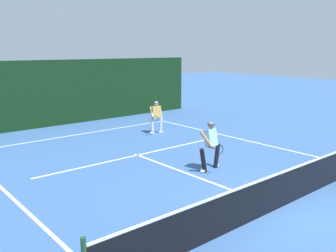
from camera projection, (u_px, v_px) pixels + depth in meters
The scene contains 9 objects.
ground_plane at pixel (279, 208), 9.37m from camera, with size 80.00×80.00×0.00m, color #39619A.
court_line_baseline_far at pixel (81, 134), 17.48m from camera, with size 10.02×0.10×0.01m, color white.
court_line_service at pixel (138, 155), 14.02m from camera, with size 8.17×0.10×0.01m, color white.
court_line_centre at pixel (192, 175), 11.77m from camera, with size 0.10×6.40×0.01m, color white.
tennis_net at pixel (281, 189), 9.27m from camera, with size 10.98×0.09×1.10m.
player_near at pixel (211, 144), 12.14m from camera, with size 1.08×0.89×1.64m.
player_far at pixel (156, 116), 17.49m from camera, with size 0.94×0.83×1.55m.
tennis_ball at pixel (289, 171), 12.08m from camera, with size 0.07×0.07×0.07m, color #D1E033.
back_fence_windscreen at pixel (56, 93), 19.11m from camera, with size 17.52×0.12×3.42m, color black.
Camera 1 is at (-7.81, -4.85, 3.97)m, focal length 39.34 mm.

